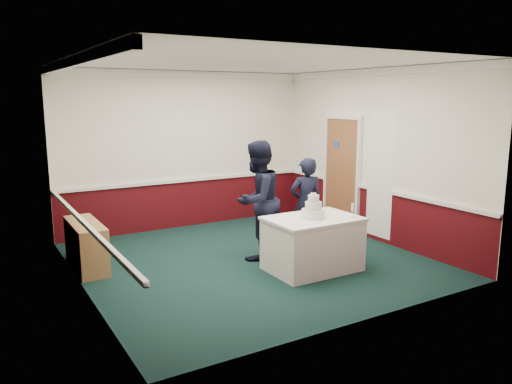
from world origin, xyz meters
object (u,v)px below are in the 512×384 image
sideboard (86,245)px  cake_table (313,243)px  person_man (257,200)px  champagne_flute (353,208)px  wedding_cake (313,210)px  cake_knife (320,220)px  person_woman (306,204)px

sideboard → cake_table: size_ratio=0.91×
cake_table → person_man: bearing=114.4°
sideboard → champagne_flute: (3.34, -2.03, 0.58)m
wedding_cake → cake_knife: wedding_cake is taller
sideboard → champagne_flute: bearing=-31.2°
sideboard → person_man: 2.64m
wedding_cake → cake_knife: 0.23m
cake_knife → champagne_flute: (0.53, -0.08, 0.14)m
champagne_flute → person_man: bearing=127.6°
person_woman → person_man: bearing=11.2°
sideboard → cake_knife: cake_knife is taller
cake_table → person_woman: person_woman is taller
person_man → cake_knife: bearing=82.8°
wedding_cake → cake_knife: size_ratio=1.65×
cake_table → champagne_flute: champagne_flute is taller
person_man → person_woman: bearing=151.0°
cake_knife → person_woman: 1.18m
cake_table → cake_knife: bearing=-98.5°
cake_table → wedding_cake: bearing=90.0°
wedding_cake → cake_knife: (-0.03, -0.20, -0.11)m
sideboard → cake_knife: bearing=-34.7°
cake_knife → wedding_cake: bearing=104.2°
champagne_flute → person_man: 1.49m
wedding_cake → champagne_flute: size_ratio=1.78×
cake_table → person_woman: (0.49, 0.86, 0.37)m
person_man → cake_table: bearing=88.2°
cake_table → wedding_cake: 0.50m
person_woman → cake_knife: bearing=77.7°
cake_table → person_man: (-0.41, 0.90, 0.53)m
sideboard → cake_table: (2.84, -1.75, 0.05)m
cake_knife → person_woman: size_ratio=0.14×
cake_knife → person_woman: person_woman is taller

